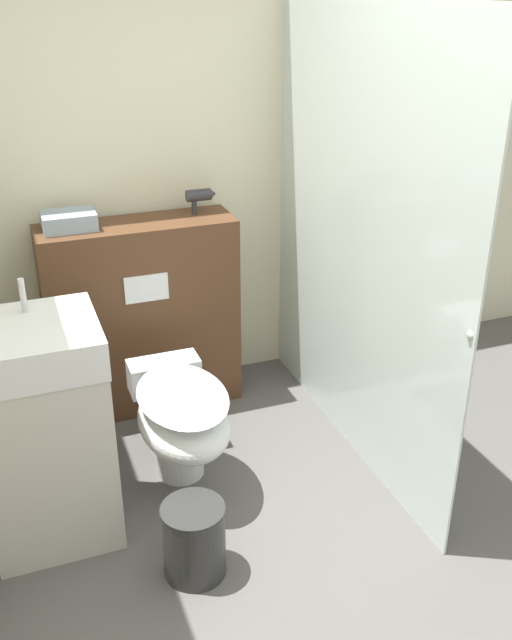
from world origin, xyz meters
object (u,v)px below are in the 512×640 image
(toilet, at_px, (181,419))
(sink_vanity, at_px, (45,432))
(hair_drier, at_px, (200,196))
(waste_bin, at_px, (194,540))

(toilet, relative_size, sink_vanity, 0.65)
(hair_drier, relative_size, waste_bin, 0.50)
(toilet, relative_size, waste_bin, 2.28)
(sink_vanity, xyz_separation_m, waste_bin, (0.48, -0.46, -0.32))
(hair_drier, xyz_separation_m, waste_bin, (-0.46, -1.35, -0.97))
(waste_bin, bearing_deg, hair_drier, 71.21)
(toilet, relative_size, hair_drier, 4.60)
(sink_vanity, height_order, waste_bin, sink_vanity)
(toilet, bearing_deg, hair_drier, 65.80)
(toilet, bearing_deg, waste_bin, -100.90)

